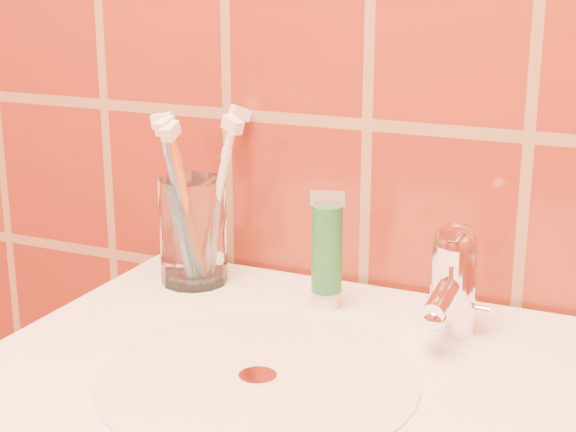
% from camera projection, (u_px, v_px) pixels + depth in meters
% --- Properties ---
extents(glass_tumbler, '(0.08, 0.08, 0.13)m').
position_uv_depth(glass_tumbler, '(193.00, 231.00, 1.05)').
color(glass_tumbler, white).
rests_on(glass_tumbler, pedestal_sink).
extents(toothpaste_tube, '(0.04, 0.03, 0.13)m').
position_uv_depth(toothpaste_tube, '(327.00, 254.00, 0.97)').
color(toothpaste_tube, white).
rests_on(toothpaste_tube, pedestal_sink).
extents(faucet, '(0.05, 0.11, 0.12)m').
position_uv_depth(faucet, '(453.00, 275.00, 0.90)').
color(faucet, white).
rests_on(faucet, pedestal_sink).
extents(toothbrush_0, '(0.03, 0.15, 0.23)m').
position_uv_depth(toothbrush_0, '(187.00, 209.00, 1.01)').
color(toothbrush_0, orange).
rests_on(toothbrush_0, glass_tumbler).
extents(toothbrush_1, '(0.08, 0.07, 0.22)m').
position_uv_depth(toothbrush_1, '(178.00, 202.00, 1.03)').
color(toothbrush_1, '#75B2D1').
rests_on(toothbrush_1, glass_tumbler).
extents(toothbrush_2, '(0.13, 0.12, 0.22)m').
position_uv_depth(toothbrush_2, '(216.00, 203.00, 1.02)').
color(toothbrush_2, white).
rests_on(toothbrush_2, glass_tumbler).
extents(toothbrush_3, '(0.04, 0.15, 0.23)m').
position_uv_depth(toothbrush_3, '(185.00, 206.00, 1.01)').
color(toothbrush_3, '#6B8ABF').
rests_on(toothbrush_3, glass_tumbler).
extents(toothbrush_4, '(0.14, 0.17, 0.23)m').
position_uv_depth(toothbrush_4, '(215.00, 194.00, 1.07)').
color(toothbrush_4, '#A33A23').
rests_on(toothbrush_4, glass_tumbler).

